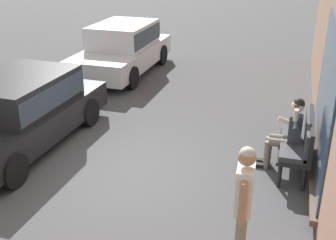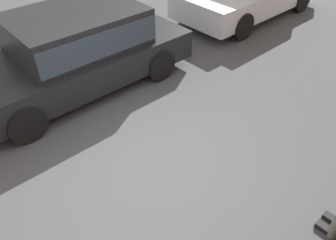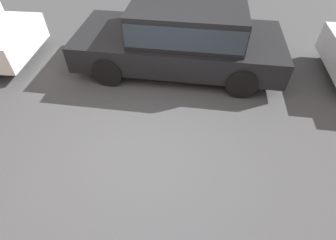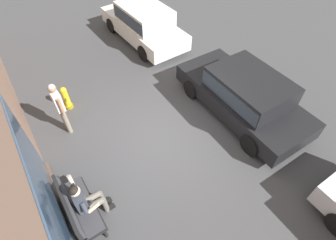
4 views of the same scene
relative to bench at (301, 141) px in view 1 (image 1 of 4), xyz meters
name	(u,v)px [view 1 (image 1 of 4)]	position (x,y,z in m)	size (l,w,h in m)	color
ground_plane	(129,171)	(0.91, -2.90, -0.61)	(60.00, 60.00, 0.00)	#424244
bench	(301,141)	(0.00, 0.00, 0.00)	(1.46, 0.55, 1.04)	black
person_on_phone	(288,132)	(-0.03, -0.23, 0.13)	(0.73, 0.74, 1.37)	#6B665B
parked_car_near	(123,46)	(-4.76, -5.34, 0.21)	(4.26, 1.93, 1.51)	silver
parked_car_mid	(18,109)	(0.50, -5.40, 0.16)	(4.35, 2.01, 1.42)	black
pedestrian_standing	(244,201)	(2.77, -0.66, 0.42)	(0.55, 0.22, 1.73)	gray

